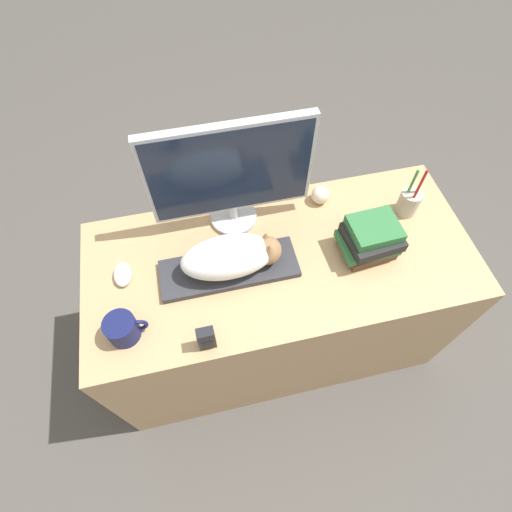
{
  "coord_description": "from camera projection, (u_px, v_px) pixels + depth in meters",
  "views": [
    {
      "loc": [
        -0.25,
        -0.4,
        1.89
      ],
      "look_at": [
        -0.09,
        0.29,
        0.78
      ],
      "focal_mm": 28.0,
      "sensor_mm": 36.0,
      "label": 1
    }
  ],
  "objects": [
    {
      "name": "desk",
      "position": [
        277.0,
        303.0,
        1.69
      ],
      "size": [
        1.36,
        0.61,
        0.72
      ],
      "color": "tan",
      "rests_on": "ground_plane"
    },
    {
      "name": "cat",
      "position": [
        233.0,
        256.0,
        1.28
      ],
      "size": [
        0.33,
        0.15,
        0.13
      ],
      "color": "white",
      "rests_on": "keyboard"
    },
    {
      "name": "ground_plane",
      "position": [
        290.0,
        395.0,
        1.83
      ],
      "size": [
        12.0,
        12.0,
        0.0
      ],
      "primitive_type": "plane",
      "color": "#4C4742"
    },
    {
      "name": "pen_cup",
      "position": [
        409.0,
        202.0,
        1.45
      ],
      "size": [
        0.08,
        0.08,
        0.23
      ],
      "color": "#B2A893",
      "rests_on": "desk"
    },
    {
      "name": "computer_mouse",
      "position": [
        123.0,
        274.0,
        1.33
      ],
      "size": [
        0.06,
        0.09,
        0.03
      ],
      "color": "silver",
      "rests_on": "desk"
    },
    {
      "name": "baseball",
      "position": [
        320.0,
        195.0,
        1.49
      ],
      "size": [
        0.07,
        0.07,
        0.07
      ],
      "color": "beige",
      "rests_on": "desk"
    },
    {
      "name": "monitor",
      "position": [
        231.0,
        174.0,
        1.28
      ],
      "size": [
        0.54,
        0.17,
        0.43
      ],
      "color": "#B7B7BC",
      "rests_on": "desk"
    },
    {
      "name": "book_stack",
      "position": [
        370.0,
        239.0,
        1.34
      ],
      "size": [
        0.2,
        0.17,
        0.14
      ],
      "color": "brown",
      "rests_on": "desk"
    },
    {
      "name": "keyboard",
      "position": [
        229.0,
        269.0,
        1.35
      ],
      "size": [
        0.46,
        0.16,
        0.02
      ],
      "color": "#2D2D33",
      "rests_on": "desk"
    },
    {
      "name": "coffee_mug",
      "position": [
        123.0,
        329.0,
        1.2
      ],
      "size": [
        0.13,
        0.1,
        0.09
      ],
      "color": "#141947",
      "rests_on": "desk"
    },
    {
      "name": "phone",
      "position": [
        206.0,
        339.0,
        1.17
      ],
      "size": [
        0.05,
        0.03,
        0.1
      ],
      "color": "black",
      "rests_on": "desk"
    }
  ]
}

